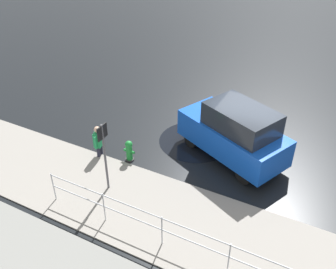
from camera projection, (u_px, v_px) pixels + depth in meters
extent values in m
plane|color=black|center=(246.00, 152.00, 13.58)|extent=(60.00, 60.00, 0.00)
cube|color=gray|center=(200.00, 230.00, 10.48)|extent=(24.00, 3.20, 0.04)
cube|color=blue|center=(232.00, 137.00, 12.97)|extent=(4.25, 3.15, 0.99)
cube|color=#1E232B|center=(242.00, 119.00, 12.28)|extent=(2.75, 2.32, 0.77)
cylinder|color=black|center=(192.00, 139.00, 13.72)|extent=(0.64, 0.45, 0.60)
cylinder|color=black|center=(219.00, 126.00, 14.45)|extent=(0.64, 0.45, 0.60)
cylinder|color=black|center=(244.00, 175.00, 12.04)|extent=(0.64, 0.45, 0.60)
cylinder|color=black|center=(273.00, 158.00, 12.77)|extent=(0.64, 0.45, 0.60)
cylinder|color=#197A2D|center=(129.00, 153.00, 13.01)|extent=(0.22, 0.22, 0.62)
sphere|color=#197A2D|center=(129.00, 144.00, 12.81)|extent=(0.26, 0.26, 0.26)
cylinder|color=#197A2D|center=(133.00, 152.00, 12.90)|extent=(0.10, 0.09, 0.09)
cylinder|color=#197A2D|center=(125.00, 150.00, 13.03)|extent=(0.10, 0.09, 0.09)
cylinder|color=#2D2D2D|center=(130.00, 159.00, 13.16)|extent=(0.31, 0.31, 0.06)
cube|color=#1E8C4C|center=(98.00, 139.00, 13.00)|extent=(0.32, 0.41, 0.55)
sphere|color=tan|center=(97.00, 130.00, 12.78)|extent=(0.22, 0.22, 0.22)
cylinder|color=#1E1E2D|center=(101.00, 149.00, 13.35)|extent=(0.13, 0.13, 0.45)
cylinder|color=#1E1E2D|center=(99.00, 152.00, 13.20)|extent=(0.13, 0.13, 0.45)
cylinder|color=#1E8C4C|center=(101.00, 135.00, 13.19)|extent=(0.09, 0.09, 0.50)
cylinder|color=#1E8C4C|center=(96.00, 143.00, 12.80)|extent=(0.09, 0.09, 0.50)
cylinder|color=#B7BABF|center=(229.00, 258.00, 9.08)|extent=(0.04, 0.04, 1.05)
cylinder|color=#B7BABF|center=(162.00, 231.00, 9.80)|extent=(0.04, 0.04, 1.05)
cylinder|color=#B7BABF|center=(104.00, 208.00, 10.51)|extent=(0.04, 0.04, 1.05)
cylinder|color=#B7BABF|center=(54.00, 187.00, 11.23)|extent=(0.04, 0.04, 1.05)
cylinder|color=#B7BABF|center=(195.00, 231.00, 9.18)|extent=(9.26, 0.04, 0.04)
cylinder|color=#B7BABF|center=(194.00, 243.00, 9.41)|extent=(9.26, 0.04, 0.04)
cylinder|color=#4C4C51|center=(105.00, 158.00, 11.29)|extent=(0.07, 0.07, 2.40)
cube|color=black|center=(102.00, 132.00, 10.76)|extent=(0.04, 0.44, 0.44)
cylinder|color=black|center=(195.00, 141.00, 14.15)|extent=(2.73, 2.73, 0.01)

